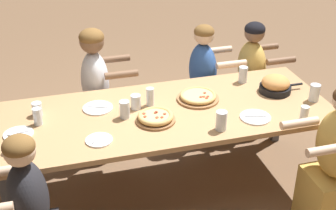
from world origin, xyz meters
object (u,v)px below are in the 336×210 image
at_px(pizza_board_second, 198,97).
at_px(empty_plate_c, 18,134).
at_px(drinking_glass_h, 14,143).
at_px(diner_near_right, 332,167).
at_px(drinking_glass_c, 150,98).
at_px(diner_far_midleft, 97,97).
at_px(drinking_glass_f, 221,122).
at_px(drinking_glass_i, 314,94).
at_px(drinking_glass_d, 125,110).
at_px(diner_far_midright, 202,88).
at_px(skillet_bowl, 276,85).
at_px(drinking_glass_j, 304,114).
at_px(diner_far_right, 250,83).
at_px(empty_plate_d, 99,140).
at_px(drinking_glass_b, 37,110).
at_px(drinking_glass_a, 136,103).
at_px(pizza_board_main, 155,117).
at_px(drinking_glass_g, 243,75).
at_px(drinking_glass_e, 38,117).
at_px(empty_plate_b, 98,108).
at_px(empty_plate_a, 255,117).

distance_m(pizza_board_second, empty_plate_c, 1.38).
relative_size(drinking_glass_h, diner_near_right, 0.12).
relative_size(drinking_glass_c, diner_far_midleft, 0.12).
xyz_separation_m(drinking_glass_f, drinking_glass_i, (0.86, 0.21, -0.00)).
distance_m(drinking_glass_h, diner_near_right, 2.19).
xyz_separation_m(drinking_glass_c, drinking_glass_d, (-0.23, -0.13, -0.00)).
height_order(drinking_glass_h, diner_far_midright, diner_far_midright).
xyz_separation_m(drinking_glass_c, drinking_glass_f, (0.40, -0.48, -0.00)).
xyz_separation_m(skillet_bowl, drinking_glass_j, (-0.00, -0.46, -0.02)).
height_order(drinking_glass_j, diner_far_right, diner_far_right).
bearing_deg(diner_far_midright, empty_plate_d, -48.18).
distance_m(pizza_board_second, drinking_glass_b, 1.24).
bearing_deg(skillet_bowl, drinking_glass_a, 178.34).
bearing_deg(empty_plate_d, drinking_glass_d, 48.69).
xyz_separation_m(empty_plate_d, diner_near_right, (1.57, -0.44, -0.23)).
height_order(drinking_glass_h, diner_far_right, diner_far_right).
height_order(drinking_glass_a, drinking_glass_d, drinking_glass_d).
xyz_separation_m(pizza_board_main, drinking_glass_i, (1.28, -0.03, 0.03)).
height_order(drinking_glass_h, diner_near_right, diner_near_right).
relative_size(diner_far_midright, diner_far_right, 1.02).
distance_m(drinking_glass_c, drinking_glass_g, 0.88).
height_order(pizza_board_main, empty_plate_c, pizza_board_main).
distance_m(drinking_glass_a, drinking_glass_g, 1.00).
distance_m(drinking_glass_e, drinking_glass_f, 1.31).
height_order(pizza_board_second, drinking_glass_b, drinking_glass_b).
bearing_deg(pizza_board_second, diner_near_right, -48.58).
bearing_deg(diner_far_right, pizza_board_main, -54.16).
relative_size(empty_plate_c, drinking_glass_b, 2.00).
bearing_deg(drinking_glass_c, drinking_glass_g, 12.31).
bearing_deg(skillet_bowl, pizza_board_second, 176.42).
xyz_separation_m(empty_plate_d, drinking_glass_a, (0.34, 0.37, 0.05)).
distance_m(empty_plate_b, diner_far_midright, 1.20).
xyz_separation_m(drinking_glass_e, diner_far_right, (1.98, 0.65, -0.29)).
bearing_deg(drinking_glass_d, drinking_glass_i, -5.52).
height_order(skillet_bowl, drinking_glass_j, skillet_bowl).
xyz_separation_m(drinking_glass_b, drinking_glass_e, (-0.00, -0.14, 0.01)).
height_order(empty_plate_d, drinking_glass_b, drinking_glass_b).
xyz_separation_m(drinking_glass_f, diner_near_right, (0.71, -0.35, -0.29)).
bearing_deg(drinking_glass_i, diner_far_midleft, 151.69).
distance_m(empty_plate_a, drinking_glass_b, 1.62).
distance_m(empty_plate_b, drinking_glass_e, 0.46).
height_order(drinking_glass_g, diner_near_right, diner_near_right).
distance_m(drinking_glass_f, drinking_glass_h, 1.41).
bearing_deg(diner_far_midleft, drinking_glass_j, 51.29).
distance_m(empty_plate_c, drinking_glass_i, 2.25).
bearing_deg(drinking_glass_a, drinking_glass_f, -41.75).
distance_m(skillet_bowl, empty_plate_d, 1.53).
relative_size(drinking_glass_a, drinking_glass_c, 0.78).
relative_size(empty_plate_a, empty_plate_c, 1.11).
height_order(pizza_board_main, empty_plate_a, pizza_board_main).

